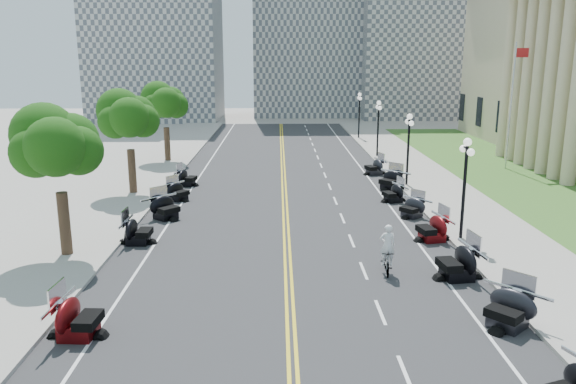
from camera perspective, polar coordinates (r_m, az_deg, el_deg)
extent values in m
plane|color=gray|center=(23.95, 0.02, -8.06)|extent=(160.00, 160.00, 0.00)
cube|color=#333335|center=(33.45, -0.29, -1.77)|extent=(16.00, 90.00, 0.01)
cube|color=yellow|center=(33.45, -0.50, -1.76)|extent=(0.12, 90.00, 0.00)
cube|color=yellow|center=(33.45, -0.08, -1.76)|extent=(0.12, 90.00, 0.00)
cube|color=white|center=(34.13, 10.52, -1.68)|extent=(0.12, 90.00, 0.00)
cube|color=white|center=(33.98, -11.15, -1.78)|extent=(0.12, 90.00, 0.00)
cube|color=white|center=(17.14, 11.84, -17.63)|extent=(0.12, 2.00, 0.00)
cube|color=white|center=(20.59, 9.37, -11.94)|extent=(0.12, 2.00, 0.00)
cube|color=white|center=(24.21, 7.69, -7.91)|extent=(0.12, 2.00, 0.00)
cube|color=white|center=(27.94, 6.47, -4.94)|extent=(0.12, 2.00, 0.00)
cube|color=white|center=(31.73, 5.55, -2.67)|extent=(0.12, 2.00, 0.00)
cube|color=white|center=(35.57, 4.83, -0.88)|extent=(0.12, 2.00, 0.00)
cube|color=white|center=(39.44, 4.25, 0.55)|extent=(0.12, 2.00, 0.00)
cube|color=white|center=(43.33, 3.78, 1.73)|extent=(0.12, 2.00, 0.00)
cube|color=white|center=(47.24, 3.38, 2.71)|extent=(0.12, 2.00, 0.00)
cube|color=white|center=(51.17, 3.04, 3.54)|extent=(0.12, 2.00, 0.00)
cube|color=white|center=(55.10, 2.75, 4.26)|extent=(0.12, 2.00, 0.00)
cube|color=white|center=(59.05, 2.50, 4.88)|extent=(0.12, 2.00, 0.00)
cube|color=white|center=(63.00, 2.28, 5.42)|extent=(0.12, 2.00, 0.00)
cube|color=white|center=(66.96, 2.09, 5.89)|extent=(0.12, 2.00, 0.00)
cube|color=white|center=(70.92, 1.91, 6.32)|extent=(0.12, 2.00, 0.00)
cube|color=white|center=(74.88, 1.76, 6.69)|extent=(0.12, 2.00, 0.00)
cube|color=#9E9991|center=(35.17, 17.09, -1.50)|extent=(5.00, 90.00, 0.15)
cube|color=#9E9991|center=(34.92, -17.79, -1.65)|extent=(5.00, 90.00, 0.15)
cube|color=#356023|center=(44.94, 22.49, 1.20)|extent=(9.00, 60.00, 0.10)
cube|color=gray|center=(86.20, -13.31, 15.89)|extent=(18.00, 14.00, 26.00)
cube|color=gray|center=(90.60, 1.86, 17.35)|extent=(16.00, 12.00, 30.00)
cube|color=gray|center=(90.14, 13.82, 14.46)|extent=(20.00, 14.00, 22.00)
imported|color=#A51414|center=(23.93, 10.00, -6.94)|extent=(0.66, 1.80, 1.06)
imported|color=silver|center=(23.48, 10.13, -3.70)|extent=(0.65, 0.42, 1.77)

